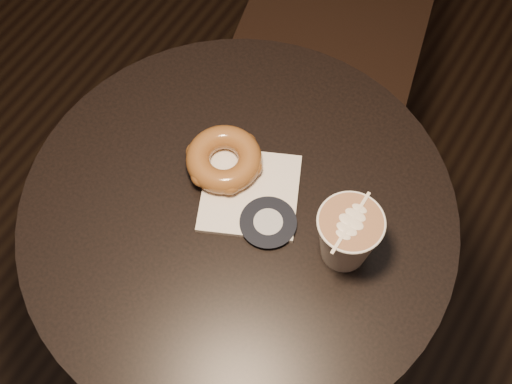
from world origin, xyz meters
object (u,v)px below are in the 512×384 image
Objects in this scene: pastry_bag at (250,193)px; doughnut at (224,159)px; cafe_table at (240,260)px; latte_cup at (347,237)px.

doughnut reaches higher than pastry_bag.
cafe_table is 4.91× the size of pastry_bag.
latte_cup reaches higher than pastry_bag.
cafe_table is at bearing -170.75° from latte_cup.
doughnut is (-0.06, 0.02, 0.02)m from pastry_bag.
pastry_bag is at bearing -17.62° from doughnut.
latte_cup is at bearing -6.83° from doughnut.
pastry_bag is 0.18m from latte_cup.
doughnut is at bearing 137.50° from pastry_bag.
pastry_bag is 1.24× the size of doughnut.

